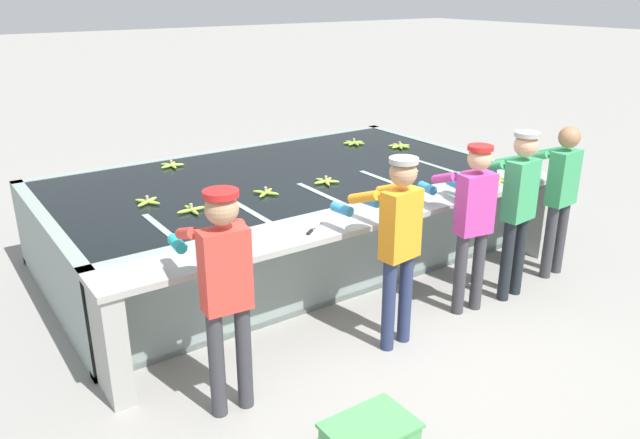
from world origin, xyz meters
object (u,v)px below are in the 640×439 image
worker_2 (472,214)px  banana_bunch_floating_4 (266,193)px  knife_0 (313,229)px  worker_4 (559,189)px  banana_bunch_floating_2 (171,165)px  banana_bunch_ledge_0 (499,181)px  worker_0 (224,282)px  worker_3 (516,200)px  worker_1 (397,235)px  banana_bunch_floating_3 (191,210)px  banana_bunch_floating_6 (147,202)px  knife_1 (228,250)px  banana_bunch_floating_5 (326,181)px  banana_bunch_floating_0 (399,146)px  banana_bunch_floating_1 (406,170)px  banana_bunch_floating_7 (354,143)px

worker_2 → banana_bunch_floating_4: 1.96m
worker_2 → knife_0: size_ratio=5.20×
worker_4 → knife_0: worker_4 is taller
banana_bunch_floating_2 → banana_bunch_ledge_0: size_ratio=1.13×
worker_4 → worker_0: bearing=-178.2°
knife_0 → worker_0: bearing=-152.0°
worker_3 → worker_0: bearing=-179.3°
worker_1 → banana_bunch_floating_4: worker_1 is taller
banana_bunch_ledge_0 → knife_0: size_ratio=0.82×
worker_3 → banana_bunch_ledge_0: size_ratio=6.55×
banana_bunch_floating_3 → banana_bunch_floating_6: 0.50m
banana_bunch_floating_2 → knife_1: bearing=-102.4°
worker_0 → banana_bunch_floating_3: size_ratio=5.81×
worker_0 → knife_0: worker_0 is taller
banana_bunch_floating_2 → worker_0: bearing=-105.8°
banana_bunch_floating_5 → banana_bunch_floating_0: bearing=23.6°
banana_bunch_floating_1 → knife_1: bearing=-161.4°
worker_4 → banana_bunch_floating_7: (-0.54, 2.65, 0.01)m
worker_0 → banana_bunch_floating_7: (3.20, 2.77, -0.05)m
worker_1 → banana_bunch_floating_0: 3.09m
banana_bunch_floating_0 → worker_2: bearing=-116.7°
worker_0 → banana_bunch_floating_0: worker_0 is taller
banana_bunch_floating_0 → banana_bunch_floating_6: bearing=-175.0°
worker_3 → banana_bunch_floating_6: 3.41m
worker_2 → banana_bunch_floating_5: bearing=108.1°
banana_bunch_floating_2 → banana_bunch_floating_5: 1.83m
worker_2 → banana_bunch_floating_7: 2.80m
banana_bunch_floating_1 → worker_1: bearing=-133.9°
banana_bunch_floating_6 → knife_1: banana_bunch_floating_6 is taller
banana_bunch_floating_4 → banana_bunch_floating_5: bearing=-1.9°
worker_1 → banana_bunch_floating_5: size_ratio=5.82×
banana_bunch_ledge_0 → knife_1: bearing=-179.7°
banana_bunch_floating_1 → knife_0: size_ratio=0.92×
worker_0 → worker_3: 2.98m
banana_bunch_floating_1 → worker_3: bearing=-86.6°
worker_4 → worker_2: bearing=-178.2°
banana_bunch_floating_0 → knife_1: size_ratio=0.85×
worker_2 → banana_bunch_floating_7: size_ratio=5.56×
banana_bunch_floating_4 → worker_0: bearing=-127.5°
banana_bunch_ledge_0 → worker_4: bearing=-56.4°
banana_bunch_floating_7 → banana_bunch_floating_5: bearing=-137.1°
worker_0 → banana_bunch_floating_1: worker_0 is taller
banana_bunch_floating_4 → banana_bunch_floating_6: 1.11m
worker_0 → worker_1: (1.51, 0.00, -0.02)m
banana_bunch_floating_1 → banana_bunch_floating_5: bearing=170.9°
worker_1 → banana_bunch_floating_2: worker_1 is taller
banana_bunch_floating_4 → banana_bunch_ledge_0: size_ratio=1.01×
banana_bunch_floating_0 → banana_bunch_floating_7: 0.59m
worker_1 → banana_bunch_floating_7: size_ratio=5.73×
banana_bunch_floating_7 → banana_bunch_floating_2: bearing=172.2°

